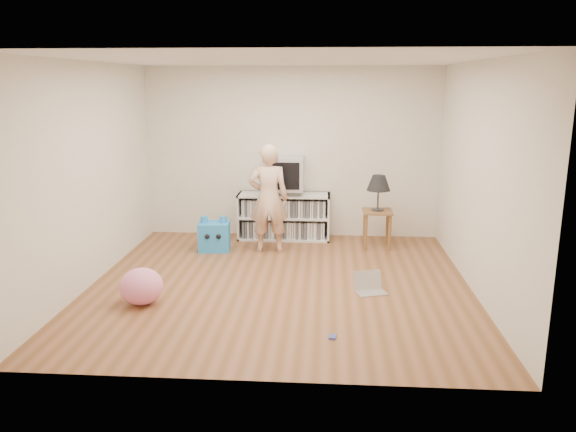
{
  "coord_description": "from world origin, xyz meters",
  "views": [
    {
      "loc": [
        0.54,
        -6.33,
        2.37
      ],
      "look_at": [
        0.07,
        0.4,
        0.75
      ],
      "focal_mm": 35.0,
      "sensor_mm": 36.0,
      "label": 1
    }
  ],
  "objects_px": {
    "table_lamp": "(379,184)",
    "person": "(269,199)",
    "dvd_deck": "(284,192)",
    "laptop": "(369,286)",
    "crt_tv": "(284,173)",
    "plush_pink": "(141,286)",
    "plush_blue": "(214,236)",
    "side_table": "(377,219)",
    "media_unit": "(284,216)"
  },
  "relations": [
    {
      "from": "media_unit",
      "to": "crt_tv",
      "type": "bearing_deg",
      "value": -90.0
    },
    {
      "from": "dvd_deck",
      "to": "plush_blue",
      "type": "distance_m",
      "value": 1.29
    },
    {
      "from": "laptop",
      "to": "plush_pink",
      "type": "distance_m",
      "value": 2.57
    },
    {
      "from": "laptop",
      "to": "plush_blue",
      "type": "xyz_separation_m",
      "value": [
        -2.11,
        1.49,
        0.15
      ]
    },
    {
      "from": "plush_pink",
      "to": "side_table",
      "type": "bearing_deg",
      "value": 40.81
    },
    {
      "from": "table_lamp",
      "to": "person",
      "type": "xyz_separation_m",
      "value": [
        -1.55,
        -0.32,
        -0.17
      ]
    },
    {
      "from": "plush_blue",
      "to": "laptop",
      "type": "bearing_deg",
      "value": -40.4
    },
    {
      "from": "laptop",
      "to": "plush_pink",
      "type": "bearing_deg",
      "value": 174.18
    },
    {
      "from": "dvd_deck",
      "to": "plush_blue",
      "type": "bearing_deg",
      "value": -143.59
    },
    {
      "from": "dvd_deck",
      "to": "laptop",
      "type": "bearing_deg",
      "value": -62.09
    },
    {
      "from": "table_lamp",
      "to": "person",
      "type": "bearing_deg",
      "value": -168.5
    },
    {
      "from": "person",
      "to": "plush_pink",
      "type": "height_order",
      "value": "person"
    },
    {
      "from": "media_unit",
      "to": "plush_pink",
      "type": "xyz_separation_m",
      "value": [
        -1.34,
        -2.75,
        -0.15
      ]
    },
    {
      "from": "laptop",
      "to": "person",
      "type": "bearing_deg",
      "value": 113.32
    },
    {
      "from": "table_lamp",
      "to": "person",
      "type": "height_order",
      "value": "person"
    },
    {
      "from": "person",
      "to": "plush_blue",
      "type": "xyz_separation_m",
      "value": [
        -0.79,
        -0.01,
        -0.56
      ]
    },
    {
      "from": "person",
      "to": "dvd_deck",
      "type": "bearing_deg",
      "value": -108.25
    },
    {
      "from": "plush_blue",
      "to": "plush_pink",
      "type": "relative_size",
      "value": 1.07
    },
    {
      "from": "media_unit",
      "to": "side_table",
      "type": "height_order",
      "value": "media_unit"
    },
    {
      "from": "table_lamp",
      "to": "side_table",
      "type": "bearing_deg",
      "value": 0.0
    },
    {
      "from": "dvd_deck",
      "to": "laptop",
      "type": "height_order",
      "value": "dvd_deck"
    },
    {
      "from": "crt_tv",
      "to": "plush_pink",
      "type": "xyz_separation_m",
      "value": [
        -1.34,
        -2.73,
        -0.82
      ]
    },
    {
      "from": "laptop",
      "to": "dvd_deck",
      "type": "bearing_deg",
      "value": 99.92
    },
    {
      "from": "crt_tv",
      "to": "side_table",
      "type": "height_order",
      "value": "crt_tv"
    },
    {
      "from": "side_table",
      "to": "laptop",
      "type": "distance_m",
      "value": 1.87
    },
    {
      "from": "person",
      "to": "plush_pink",
      "type": "bearing_deg",
      "value": 55.05
    },
    {
      "from": "side_table",
      "to": "table_lamp",
      "type": "distance_m",
      "value": 0.53
    },
    {
      "from": "dvd_deck",
      "to": "media_unit",
      "type": "bearing_deg",
      "value": 90.0
    },
    {
      "from": "dvd_deck",
      "to": "side_table",
      "type": "bearing_deg",
      "value": -14.9
    },
    {
      "from": "table_lamp",
      "to": "person",
      "type": "relative_size",
      "value": 0.33
    },
    {
      "from": "table_lamp",
      "to": "plush_pink",
      "type": "relative_size",
      "value": 1.09
    },
    {
      "from": "side_table",
      "to": "table_lamp",
      "type": "bearing_deg",
      "value": 180.0
    },
    {
      "from": "table_lamp",
      "to": "plush_blue",
      "type": "height_order",
      "value": "table_lamp"
    },
    {
      "from": "plush_pink",
      "to": "laptop",
      "type": "bearing_deg",
      "value": 12.17
    },
    {
      "from": "media_unit",
      "to": "crt_tv",
      "type": "xyz_separation_m",
      "value": [
        0.0,
        -0.02,
        0.67
      ]
    },
    {
      "from": "dvd_deck",
      "to": "laptop",
      "type": "distance_m",
      "value": 2.57
    },
    {
      "from": "plush_pink",
      "to": "media_unit",
      "type": "bearing_deg",
      "value": 63.92
    },
    {
      "from": "side_table",
      "to": "plush_blue",
      "type": "bearing_deg",
      "value": -171.99
    },
    {
      "from": "crt_tv",
      "to": "media_unit",
      "type": "bearing_deg",
      "value": 90.0
    },
    {
      "from": "media_unit",
      "to": "person",
      "type": "height_order",
      "value": "person"
    },
    {
      "from": "media_unit",
      "to": "laptop",
      "type": "xyz_separation_m",
      "value": [
        1.16,
        -2.21,
        -0.29
      ]
    },
    {
      "from": "media_unit",
      "to": "table_lamp",
      "type": "distance_m",
      "value": 1.56
    },
    {
      "from": "table_lamp",
      "to": "plush_pink",
      "type": "distance_m",
      "value": 3.69
    },
    {
      "from": "side_table",
      "to": "plush_pink",
      "type": "bearing_deg",
      "value": -139.19
    },
    {
      "from": "crt_tv",
      "to": "plush_pink",
      "type": "relative_size",
      "value": 1.28
    },
    {
      "from": "crt_tv",
      "to": "table_lamp",
      "type": "height_order",
      "value": "crt_tv"
    },
    {
      "from": "crt_tv",
      "to": "person",
      "type": "xyz_separation_m",
      "value": [
        -0.16,
        -0.68,
        -0.25
      ]
    },
    {
      "from": "laptop",
      "to": "plush_pink",
      "type": "xyz_separation_m",
      "value": [
        -2.51,
        -0.54,
        0.14
      ]
    },
    {
      "from": "side_table",
      "to": "laptop",
      "type": "xyz_separation_m",
      "value": [
        -0.23,
        -1.82,
        -0.35
      ]
    },
    {
      "from": "media_unit",
      "to": "crt_tv",
      "type": "relative_size",
      "value": 2.33
    }
  ]
}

